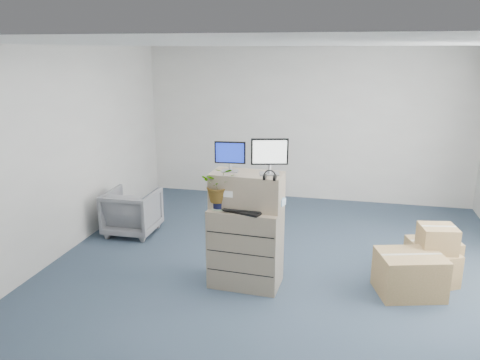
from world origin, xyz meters
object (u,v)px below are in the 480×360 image
at_px(filing_cabinet_lower, 246,247).
at_px(water_bottle, 251,197).
at_px(monitor_left, 230,155).
at_px(keyboard, 242,211).
at_px(potted_plant, 219,189).
at_px(office_chair, 132,210).
at_px(monitor_right, 270,154).

relative_size(filing_cabinet_lower, water_bottle, 4.25).
bearing_deg(filing_cabinet_lower, monitor_left, 165.29).
distance_m(keyboard, water_bottle, 0.23).
height_order(monitor_left, keyboard, monitor_left).
height_order(potted_plant, office_chair, potted_plant).
height_order(monitor_right, potted_plant, monitor_right).
height_order(monitor_right, keyboard, monitor_right).
relative_size(filing_cabinet_lower, monitor_left, 2.68).
bearing_deg(keyboard, potted_plant, -171.62).
bearing_deg(monitor_right, monitor_left, 163.09).
xyz_separation_m(potted_plant, office_chair, (-1.74, 1.27, -0.82)).
height_order(filing_cabinet_lower, monitor_right, monitor_right).
bearing_deg(monitor_left, potted_plant, -129.33).
bearing_deg(filing_cabinet_lower, monitor_right, 12.18).
xyz_separation_m(monitor_left, keyboard, (0.19, -0.19, -0.60)).
height_order(keyboard, potted_plant, potted_plant).
bearing_deg(potted_plant, monitor_right, 11.83).
distance_m(monitor_left, water_bottle, 0.56).
bearing_deg(office_chair, water_bottle, 151.47).
height_order(filing_cabinet_lower, monitor_left, monitor_left).
xyz_separation_m(filing_cabinet_lower, office_chair, (-2.04, 1.19, -0.10)).
distance_m(monitor_right, keyboard, 0.71).
bearing_deg(keyboard, filing_cabinet_lower, 99.20).
height_order(monitor_right, water_bottle, monitor_right).
relative_size(filing_cabinet_lower, monitor_right, 2.33).
height_order(filing_cabinet_lower, office_chair, filing_cabinet_lower).
relative_size(filing_cabinet_lower, office_chair, 1.27).
distance_m(filing_cabinet_lower, potted_plant, 0.78).
bearing_deg(monitor_right, potted_plant, 177.95).
height_order(water_bottle, potted_plant, potted_plant).
xyz_separation_m(monitor_left, potted_plant, (-0.10, -0.14, -0.38)).
xyz_separation_m(filing_cabinet_lower, water_bottle, (0.04, 0.08, 0.60)).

